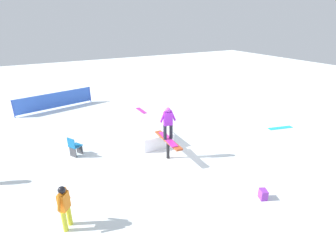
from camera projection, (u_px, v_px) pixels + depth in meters
ground_plane at (168, 158)px, 11.27m from camera, size 60.00×60.00×0.00m
rail_feature at (168, 143)px, 10.98m from camera, size 2.02×0.33×0.89m
snow_kicker_ramp at (152, 136)px, 12.56m from camera, size 1.84×1.55×0.64m
main_rider_on_rail at (168, 124)px, 10.66m from camera, size 1.56×0.71×1.40m
bystander_orange at (64, 205)px, 7.24m from camera, size 0.54×0.44×1.40m
loose_snowboard_magenta at (141, 111)px, 16.99m from camera, size 1.27×0.29×0.02m
loose_snowboard_cyan at (280, 128)px, 14.32m from camera, size 0.60×1.43×0.02m
loose_snowboard_white at (186, 123)px, 14.96m from camera, size 1.36×0.75×0.02m
folding_chair at (75, 147)px, 11.31m from camera, size 0.60×0.60×0.88m
backpack_on_snow at (263, 194)px, 8.67m from camera, size 0.36×0.32×0.34m
safety_fence at (55, 100)px, 17.07m from camera, size 1.15×4.86×1.10m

